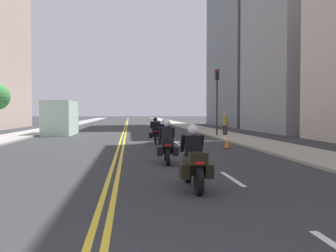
{
  "coord_description": "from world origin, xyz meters",
  "views": [
    {
      "loc": [
        0.47,
        -2.52,
        1.87
      ],
      "look_at": [
        2.33,
        16.08,
        1.2
      ],
      "focal_mm": 41.16,
      "sensor_mm": 36.0,
      "label": 1
    }
  ],
  "objects": [
    {
      "name": "pedestrian_1",
      "position": [
        8.44,
        28.97,
        0.87
      ],
      "size": [
        0.51,
        0.31,
        1.68
      ],
      "rotation": [
        0.0,
        0.0,
        6.02
      ],
      "color": "#24252E",
      "rests_on": "ground"
    },
    {
      "name": "lane_dashes_white",
      "position": [
        3.33,
        29.0,
        0.0
      ],
      "size": [
        0.14,
        56.4,
        0.01
      ],
      "color": "silver",
      "rests_on": "ground"
    },
    {
      "name": "motorcycle_2",
      "position": [
        2.19,
        16.18,
        0.65
      ],
      "size": [
        0.76,
        2.29,
        1.57
      ],
      "rotation": [
        0.0,
        0.0,
        -0.01
      ],
      "color": "black",
      "rests_on": "ground"
    },
    {
      "name": "traffic_cone_0",
      "position": [
        5.5,
        16.98,
        0.32
      ],
      "size": [
        0.36,
        0.36,
        0.64
      ],
      "color": "black",
      "rests_on": "ground"
    },
    {
      "name": "pedestrian_0",
      "position": [
        7.8,
        26.52,
        0.93
      ],
      "size": [
        0.47,
        0.44,
        1.79
      ],
      "rotation": [
        0.0,
        0.0,
        2.42
      ],
      "color": "#2B2A2C",
      "rests_on": "ground"
    },
    {
      "name": "building_right_1",
      "position": [
        17.75,
        33.13,
        10.47
      ],
      "size": [
        9.97,
        12.77,
        20.94
      ],
      "color": "gray",
      "rests_on": "ground"
    },
    {
      "name": "centreline_yellow_outer",
      "position": [
        0.12,
        48.0,
        0.0
      ],
      "size": [
        0.12,
        132.0,
        0.01
      ],
      "primitive_type": "cube",
      "color": "yellow",
      "rests_on": "ground"
    },
    {
      "name": "ground_plane",
      "position": [
        0.0,
        48.0,
        0.0
      ],
      "size": [
        264.0,
        264.0,
        0.0
      ],
      "primitive_type": "plane",
      "color": "#2D2F32"
    },
    {
      "name": "centreline_yellow_inner",
      "position": [
        -0.12,
        48.0,
        0.0
      ],
      "size": [
        0.12,
        132.0,
        0.01
      ],
      "primitive_type": "cube",
      "color": "yellow",
      "rests_on": "ground"
    },
    {
      "name": "motorcycle_3",
      "position": [
        2.0,
        20.42,
        0.66
      ],
      "size": [
        0.78,
        2.31,
        1.59
      ],
      "rotation": [
        0.0,
        0.0,
        -0.04
      ],
      "color": "black",
      "rests_on": "ground"
    },
    {
      "name": "traffic_light_near",
      "position": [
        7.06,
        26.11,
        3.51
      ],
      "size": [
        0.28,
        0.38,
        5.1
      ],
      "color": "black",
      "rests_on": "ground"
    },
    {
      "name": "motorcycle_1",
      "position": [
        1.83,
        11.41,
        0.64
      ],
      "size": [
        0.78,
        2.09,
        1.59
      ],
      "rotation": [
        0.0,
        0.0,
        -0.05
      ],
      "color": "black",
      "rests_on": "ground"
    },
    {
      "name": "sidewalk_left",
      "position": [
        -8.1,
        48.0,
        0.06
      ],
      "size": [
        2.88,
        144.0,
        0.12
      ],
      "primitive_type": "cube",
      "color": "#999595",
      "rests_on": "ground"
    },
    {
      "name": "building_right_2",
      "position": [
        16.95,
        49.57,
        15.08
      ],
      "size": [
        8.39,
        17.79,
        30.16
      ],
      "color": "slate",
      "rests_on": "ground"
    },
    {
      "name": "motorcycle_0",
      "position": [
        2.01,
        6.65,
        0.64
      ],
      "size": [
        0.76,
        2.24,
        1.58
      ],
      "rotation": [
        0.0,
        0.0,
        0.01
      ],
      "color": "black",
      "rests_on": "ground"
    },
    {
      "name": "parked_truck",
      "position": [
        -5.26,
        30.69,
        1.27
      ],
      "size": [
        2.2,
        6.5,
        2.8
      ],
      "color": "silver",
      "rests_on": "ground"
    },
    {
      "name": "sidewalk_right",
      "position": [
        8.1,
        48.0,
        0.06
      ],
      "size": [
        2.88,
        144.0,
        0.12
      ],
      "primitive_type": "cube",
      "color": "#9F9989",
      "rests_on": "ground"
    }
  ]
}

